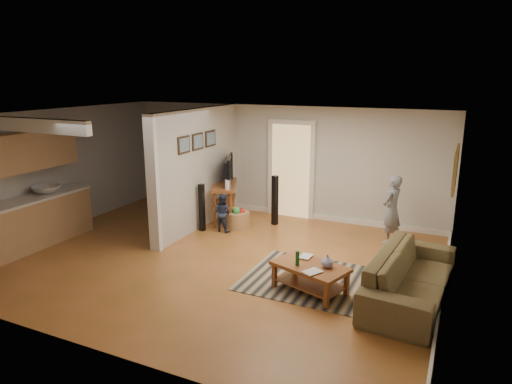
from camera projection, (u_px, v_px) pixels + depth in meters
ground at (216, 259)px, 8.06m from camera, size 7.50×7.50×0.00m
room_shell at (176, 169)px, 8.51m from camera, size 7.54×6.02×2.52m
area_rug at (321, 281)px, 7.16m from camera, size 2.42×1.77×0.01m
sofa at (409, 299)px, 6.62m from camera, size 1.14×2.48×0.70m
coffee_table at (311, 271)px, 6.76m from camera, size 1.23×0.95×0.64m
tv_console at (225, 187)px, 10.03m from camera, size 1.00×1.41×1.14m
speaker_left at (202, 208)px, 9.40m from camera, size 0.11×0.11×1.00m
speaker_right at (275, 200)px, 9.78m from camera, size 0.14×0.14×1.09m
toy_basket at (238, 218)px, 9.70m from camera, size 0.51×0.51×0.46m
child at (389, 243)px, 8.83m from camera, size 0.47×0.57×1.34m
toddler at (223, 231)px, 9.49m from camera, size 0.42×0.35×0.80m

